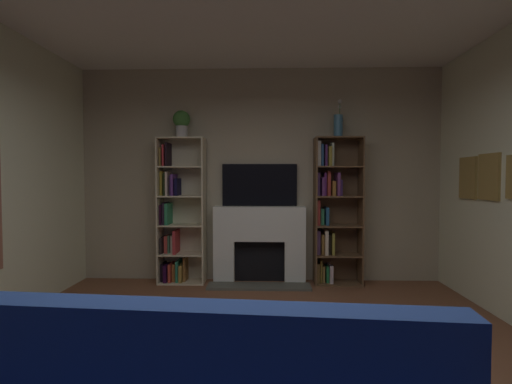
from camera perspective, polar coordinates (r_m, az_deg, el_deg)
name	(u,v)px	position (r m, az deg, el deg)	size (l,w,h in m)	color
wall_back_accent	(260,175)	(5.22, 0.56, 2.54)	(4.95, 0.06, 2.86)	tan
fireplace	(259,242)	(5.14, 0.52, -7.48)	(1.31, 0.53, 1.01)	white
tv	(260,185)	(5.16, 0.54, 1.04)	(1.00, 0.06, 0.57)	black
bookshelf_left	(178,216)	(5.23, -11.59, -3.58)	(0.61, 0.33, 1.92)	beige
bookshelf_right	(332,211)	(5.15, 11.21, -2.77)	(0.61, 0.34, 1.92)	brown
potted_plant	(182,122)	(5.21, -11.02, 10.17)	(0.23, 0.23, 0.36)	beige
vase_with_flowers	(338,125)	(5.17, 12.16, 9.77)	(0.12, 0.12, 0.49)	teal
coffee_table	(202,382)	(2.17, -8.04, -26.21)	(0.75, 0.51, 0.44)	brown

